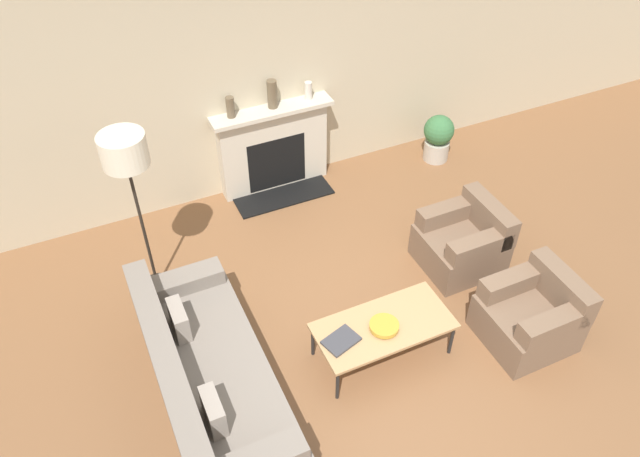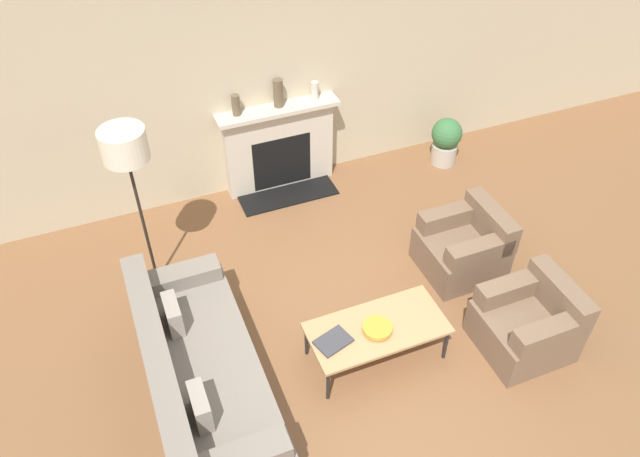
{
  "view_description": "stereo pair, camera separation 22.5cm",
  "coord_description": "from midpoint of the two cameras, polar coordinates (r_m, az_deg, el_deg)",
  "views": [
    {
      "loc": [
        -1.86,
        -2.8,
        4.67
      ],
      "look_at": [
        0.12,
        1.5,
        0.45
      ],
      "focal_mm": 35.0,
      "sensor_mm": 36.0,
      "label": 1
    },
    {
      "loc": [
        -1.65,
        -2.89,
        4.67
      ],
      "look_at": [
        0.12,
        1.5,
        0.45
      ],
      "focal_mm": 35.0,
      "sensor_mm": 36.0,
      "label": 2
    }
  ],
  "objects": [
    {
      "name": "armchair_far",
      "position": [
        6.57,
        14.04,
        -1.63
      ],
      "size": [
        0.77,
        0.74,
        0.71
      ],
      "rotation": [
        0.0,
        0.0,
        -1.57
      ],
      "color": "brown",
      "rests_on": "ground_plane"
    },
    {
      "name": "coffee_table",
      "position": [
        5.57,
        6.42,
        -9.14
      ],
      "size": [
        1.22,
        0.59,
        0.4
      ],
      "color": "tan",
      "rests_on": "ground_plane"
    },
    {
      "name": "mantel_vase_left",
      "position": [
        6.91,
        -6.76,
        11.13
      ],
      "size": [
        0.09,
        0.09,
        0.24
      ],
      "color": "brown",
      "rests_on": "fireplace"
    },
    {
      "name": "couch",
      "position": [
        5.41,
        -9.8,
        -13.03
      ],
      "size": [
        0.88,
        2.15,
        0.82
      ],
      "rotation": [
        0.0,
        0.0,
        1.57
      ],
      "color": "slate",
      "rests_on": "ground_plane"
    },
    {
      "name": "ground_plane",
      "position": [
        5.74,
        5.74,
        -13.01
      ],
      "size": [
        18.0,
        18.0,
        0.0
      ],
      "primitive_type": "plane",
      "color": "brown"
    },
    {
      "name": "mantel_vase_center_left",
      "position": [
        7.01,
        -2.91,
        12.26
      ],
      "size": [
        0.11,
        0.11,
        0.33
      ],
      "color": "brown",
      "rests_on": "fireplace"
    },
    {
      "name": "potted_plant",
      "position": [
        8.02,
        12.24,
        7.92
      ],
      "size": [
        0.38,
        0.38,
        0.62
      ],
      "color": "#B2A899",
      "rests_on": "ground_plane"
    },
    {
      "name": "armchair_near",
      "position": [
        6.03,
        19.58,
        -8.17
      ],
      "size": [
        0.77,
        0.74,
        0.71
      ],
      "rotation": [
        0.0,
        0.0,
        -1.57
      ],
      "color": "brown",
      "rests_on": "ground_plane"
    },
    {
      "name": "book",
      "position": [
        5.4,
        2.43,
        -10.28
      ],
      "size": [
        0.35,
        0.29,
        0.02
      ],
      "rotation": [
        0.0,
        0.0,
        0.3
      ],
      "color": "#38383D",
      "rests_on": "coffee_table"
    },
    {
      "name": "fireplace",
      "position": [
        7.37,
        -2.87,
        7.36
      ],
      "size": [
        1.41,
        0.59,
        1.06
      ],
      "color": "beige",
      "rests_on": "ground_plane"
    },
    {
      "name": "mantel_vase_center_right",
      "position": [
        7.17,
        0.44,
        12.5
      ],
      "size": [
        0.08,
        0.08,
        0.21
      ],
      "color": "beige",
      "rests_on": "fireplace"
    },
    {
      "name": "bowl",
      "position": [
        5.49,
        6.46,
        -9.07
      ],
      "size": [
        0.26,
        0.26,
        0.06
      ],
      "color": "#BC8E2D",
      "rests_on": "coffee_table"
    },
    {
      "name": "floor_lamp",
      "position": [
        5.64,
        -16.17,
        6.35
      ],
      "size": [
        0.41,
        0.41,
        1.82
      ],
      "color": "black",
      "rests_on": "ground_plane"
    },
    {
      "name": "wall_back",
      "position": [
        6.96,
        -5.01,
        13.99
      ],
      "size": [
        18.0,
        0.06,
        2.9
      ],
      "color": "#BCAD8E",
      "rests_on": "ground_plane"
    }
  ]
}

